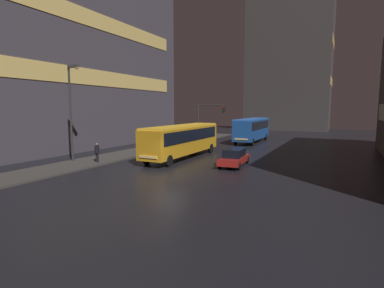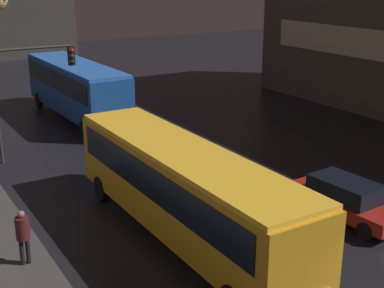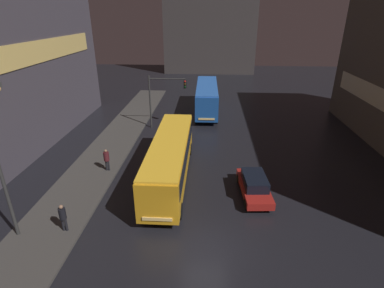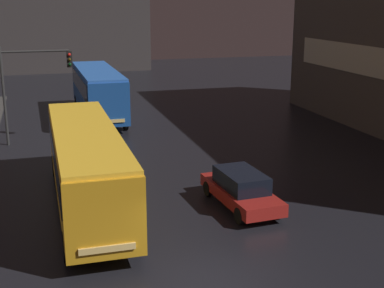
% 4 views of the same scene
% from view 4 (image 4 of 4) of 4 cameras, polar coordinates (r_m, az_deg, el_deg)
% --- Properties ---
extents(ground_plane, '(120.00, 120.00, 0.00)m').
position_cam_4_polar(ground_plane, '(16.30, 1.38, -14.59)').
color(ground_plane, black).
extents(bus_near, '(2.51, 11.84, 3.23)m').
position_cam_4_polar(bus_near, '(21.44, -11.21, -1.66)').
color(bus_near, orange).
rests_on(bus_near, ground).
extents(bus_far, '(2.73, 11.08, 3.43)m').
position_cam_4_polar(bus_far, '(37.98, -10.01, 5.86)').
color(bus_far, '#194793').
rests_on(bus_far, ground).
extents(car_taxi, '(2.05, 4.67, 1.47)m').
position_cam_4_polar(car_taxi, '(21.58, 5.24, -4.78)').
color(car_taxi, maroon).
rests_on(car_taxi, ground).
extents(traffic_light_main, '(3.94, 0.35, 5.60)m').
position_cam_4_polar(traffic_light_main, '(31.69, -16.95, 6.84)').
color(traffic_light_main, '#2D2D2D').
rests_on(traffic_light_main, ground).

